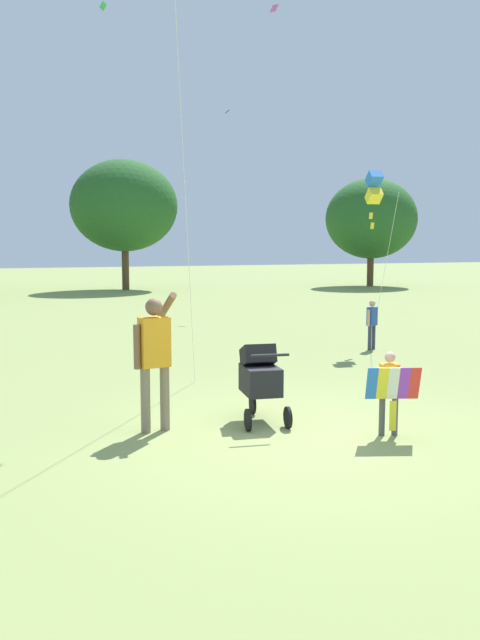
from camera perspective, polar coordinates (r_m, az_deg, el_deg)
ground_plane at (r=8.25m, az=5.73°, el=-9.82°), size 120.00×120.00×0.00m
treeline_distant at (r=33.20m, az=-14.89°, el=9.08°), size 31.18×7.58×6.52m
child_with_butterfly_kite at (r=8.21m, az=12.77°, el=-5.58°), size 0.65×0.45×1.03m
person_adult_flyer at (r=8.22m, az=-7.38°, el=-2.73°), size 0.54×0.54×1.74m
stroller at (r=8.68m, az=1.73°, el=-4.84°), size 0.63×1.11×1.03m
kite_orange_delta at (r=15.22m, az=11.48°, el=11.07°), size 0.38×1.41×3.94m
distant_kites_cluster at (r=32.07m, az=-9.55°, el=25.45°), size 29.89×13.61×5.22m
person_kid_running at (r=14.83m, az=11.29°, el=-0.04°), size 0.32×0.24×1.10m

